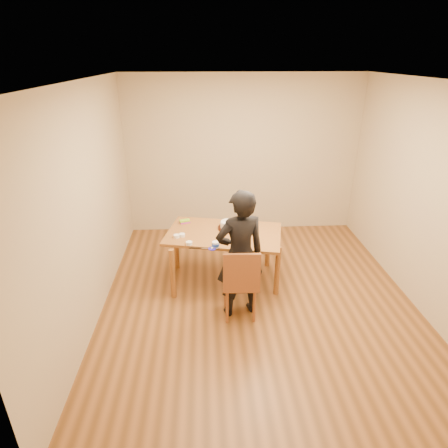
{
  "coord_description": "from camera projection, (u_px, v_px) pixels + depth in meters",
  "views": [
    {
      "loc": [
        -0.67,
        -4.06,
        2.94
      ],
      "look_at": [
        -0.42,
        0.44,
        0.9
      ],
      "focal_mm": 30.0,
      "sensor_mm": 36.0,
      "label": 1
    }
  ],
  "objects": [
    {
      "name": "room_shell",
      "position": [
        258.0,
        194.0,
        4.69
      ],
      "size": [
        4.0,
        4.5,
        2.7
      ],
      "color": "brown",
      "rests_on": "ground"
    },
    {
      "name": "dining_table",
      "position": [
        224.0,
        234.0,
        5.06
      ],
      "size": [
        1.67,
        1.2,
        0.04
      ],
      "primitive_type": "cube",
      "rotation": [
        0.0,
        0.0,
        -0.21
      ],
      "color": "brown",
      "rests_on": "floor"
    },
    {
      "name": "dining_chair",
      "position": [
        240.0,
        283.0,
        4.48
      ],
      "size": [
        0.39,
        0.39,
        0.04
      ],
      "primitive_type": "cube",
      "rotation": [
        0.0,
        0.0,
        -0.03
      ],
      "color": "brown",
      "rests_on": "floor"
    },
    {
      "name": "cake_plate",
      "position": [
        229.0,
        228.0,
        5.16
      ],
      "size": [
        0.3,
        0.3,
        0.02
      ],
      "primitive_type": "cylinder",
      "color": "#BC2E0C",
      "rests_on": "dining_table"
    },
    {
      "name": "cake",
      "position": [
        229.0,
        225.0,
        5.14
      ],
      "size": [
        0.23,
        0.23,
        0.07
      ],
      "primitive_type": "cylinder",
      "color": "white",
      "rests_on": "cake_plate"
    },
    {
      "name": "frosting_dome",
      "position": [
        229.0,
        221.0,
        5.12
      ],
      "size": [
        0.23,
        0.23,
        0.03
      ],
      "primitive_type": "ellipsoid",
      "color": "white",
      "rests_on": "cake"
    },
    {
      "name": "frosting_tub",
      "position": [
        216.0,
        245.0,
        4.65
      ],
      "size": [
        0.09,
        0.09,
        0.08
      ],
      "primitive_type": "cylinder",
      "color": "white",
      "rests_on": "dining_table"
    },
    {
      "name": "frosting_lid",
      "position": [
        212.0,
        249.0,
        4.62
      ],
      "size": [
        0.1,
        0.1,
        0.01
      ],
      "primitive_type": "cylinder",
      "color": "#24189E",
      "rests_on": "dining_table"
    },
    {
      "name": "frosting_dollop",
      "position": [
        212.0,
        248.0,
        4.62
      ],
      "size": [
        0.04,
        0.04,
        0.02
      ],
      "primitive_type": "ellipsoid",
      "color": "white",
      "rests_on": "frosting_lid"
    },
    {
      "name": "ramekin_green",
      "position": [
        189.0,
        243.0,
        4.73
      ],
      "size": [
        0.08,
        0.08,
        0.04
      ],
      "primitive_type": "cylinder",
      "color": "white",
      "rests_on": "dining_table"
    },
    {
      "name": "ramekin_yellow",
      "position": [
        182.0,
        235.0,
        4.94
      ],
      "size": [
        0.08,
        0.08,
        0.04
      ],
      "primitive_type": "cylinder",
      "color": "white",
      "rests_on": "dining_table"
    },
    {
      "name": "ramekin_multi",
      "position": [
        177.0,
        236.0,
        4.91
      ],
      "size": [
        0.08,
        0.08,
        0.04
      ],
      "primitive_type": "cylinder",
      "color": "white",
      "rests_on": "dining_table"
    },
    {
      "name": "candy_box_pink",
      "position": [
        185.0,
        222.0,
        5.34
      ],
      "size": [
        0.15,
        0.11,
        0.02
      ],
      "primitive_type": "cube",
      "rotation": [
        0.0,
        0.0,
        0.3
      ],
      "color": "#CA2F93",
      "rests_on": "dining_table"
    },
    {
      "name": "candy_box_green",
      "position": [
        185.0,
        221.0,
        5.33
      ],
      "size": [
        0.16,
        0.11,
        0.02
      ],
      "primitive_type": "cube",
      "rotation": [
        0.0,
        0.0,
        0.3
      ],
      "color": "green",
      "rests_on": "candy_box_pink"
    },
    {
      "name": "spatula",
      "position": [
        195.0,
        248.0,
        4.64
      ],
      "size": [
        0.16,
        0.02,
        0.01
      ],
      "primitive_type": "cube",
      "rotation": [
        0.0,
        0.0,
        -0.06
      ],
      "color": "black",
      "rests_on": "dining_table"
    },
    {
      "name": "person",
      "position": [
        240.0,
        255.0,
        4.37
      ],
      "size": [
        0.66,
        0.52,
        1.61
      ],
      "primitive_type": "imported",
      "rotation": [
        0.0,
        0.0,
        3.39
      ],
      "color": "black",
      "rests_on": "floor"
    }
  ]
}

